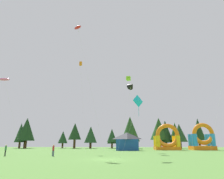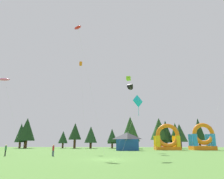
# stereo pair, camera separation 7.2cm
# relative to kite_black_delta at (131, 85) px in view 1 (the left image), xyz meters

# --- Properties ---
(ground_plane) EXTENTS (120.00, 120.00, 0.00)m
(ground_plane) POSITION_rel_kite_black_delta_xyz_m (-4.30, -22.36, -15.40)
(ground_plane) COLOR #548438
(kite_black_delta) EXTENTS (4.63, 2.93, 16.41)m
(kite_black_delta) POSITION_rel_kite_black_delta_xyz_m (0.00, 0.00, 0.00)
(kite_black_delta) COLOR black
(kite_black_delta) RESTS_ON ground_plane
(kite_cyan_diamond) EXTENTS (3.22, 1.04, 8.03)m
(kite_cyan_diamond) POSITION_rel_kite_black_delta_xyz_m (-0.22, -21.46, -8.04)
(kite_cyan_diamond) COLOR #19B7CC
(kite_cyan_diamond) RESTS_ON ground_plane
(kite_pink_parafoil) EXTENTS (5.02, 1.98, 13.66)m
(kite_pink_parafoil) POSITION_rel_kite_black_delta_xyz_m (-24.18, -13.02, -2.11)
(kite_pink_parafoil) COLOR #EA599E
(kite_pink_parafoil) RESTS_ON ground_plane
(kite_lime_box) EXTENTS (3.00, 1.32, 16.38)m
(kite_lime_box) POSITION_rel_kite_black_delta_xyz_m (-0.84, -4.07, 0.53)
(kite_lime_box) COLOR #8CD826
(kite_lime_box) RESTS_ON ground_plane
(kite_orange_box) EXTENTS (3.39, 7.51, 20.83)m
(kite_orange_box) POSITION_rel_kite_black_delta_xyz_m (-12.19, -2.40, 4.85)
(kite_orange_box) COLOR orange
(kite_orange_box) RESTS_ON ground_plane
(kite_red_parafoil) EXTENTS (7.42, 5.93, 26.22)m
(kite_red_parafoil) POSITION_rel_kite_black_delta_xyz_m (-11.72, -9.31, 10.46)
(kite_red_parafoil) COLOR red
(kite_red_parafoil) RESTS_ON ground_plane
(person_near_camera) EXTENTS (0.29, 0.29, 1.70)m
(person_near_camera) POSITION_rel_kite_black_delta_xyz_m (-12.81, -17.16, -14.39)
(person_near_camera) COLOR navy
(person_near_camera) RESTS_ON ground_plane
(person_far_side) EXTENTS (0.41, 0.41, 1.69)m
(person_far_side) POSITION_rel_kite_black_delta_xyz_m (-20.27, -16.84, -14.40)
(person_far_side) COLOR black
(person_far_side) RESTS_ON ground_plane
(inflatable_red_slide) EXTENTS (6.42, 4.63, 6.74)m
(inflatable_red_slide) POSITION_rel_kite_black_delta_xyz_m (9.53, 8.08, -13.02)
(inflatable_red_slide) COLOR orange
(inflatable_red_slide) RESTS_ON ground_plane
(inflatable_orange_dome) EXTENTS (5.84, 4.67, 6.88)m
(inflatable_orange_dome) POSITION_rel_kite_black_delta_xyz_m (18.72, 8.10, -12.93)
(inflatable_orange_dome) COLOR orange
(inflatable_orange_dome) RESTS_ON ground_plane
(festival_tent) EXTENTS (5.44, 3.18, 4.37)m
(festival_tent) POSITION_rel_kite_black_delta_xyz_m (-1.14, 4.27, -13.22)
(festival_tent) COLOR #19478C
(festival_tent) RESTS_ON ground_plane
(tree_row_0) EXTENTS (3.64, 3.64, 8.16)m
(tree_row_0) POSITION_rel_kite_black_delta_xyz_m (-35.98, 20.27, -10.40)
(tree_row_0) COLOR #4C331E
(tree_row_0) RESTS_ON ground_plane
(tree_row_1) EXTENTS (5.73, 5.73, 9.91)m
(tree_row_1) POSITION_rel_kite_black_delta_xyz_m (-34.21, 20.49, -9.28)
(tree_row_1) COLOR #4C331E
(tree_row_1) RESTS_ON ground_plane
(tree_row_2) EXTENTS (3.25, 3.25, 5.66)m
(tree_row_2) POSITION_rel_kite_black_delta_xyz_m (-22.42, 22.93, -11.81)
(tree_row_2) COLOR #4C331E
(tree_row_2) RESTS_ON ground_plane
(tree_row_3) EXTENTS (4.20, 4.20, 8.13)m
(tree_row_3) POSITION_rel_kite_black_delta_xyz_m (-17.82, 20.29, -10.01)
(tree_row_3) COLOR #4C331E
(tree_row_3) RESTS_ON ground_plane
(tree_row_4) EXTENTS (4.14, 4.14, 7.07)m
(tree_row_4) POSITION_rel_kite_black_delta_xyz_m (-12.55, 20.24, -11.03)
(tree_row_4) COLOR #4C331E
(tree_row_4) RESTS_ON ground_plane
(tree_row_5) EXTENTS (3.15, 3.15, 6.11)m
(tree_row_5) POSITION_rel_kite_black_delta_xyz_m (-5.66, 22.09, -11.62)
(tree_row_5) COLOR #4C331E
(tree_row_5) RESTS_ON ground_plane
(tree_row_6) EXTENTS (3.35, 3.35, 6.31)m
(tree_row_6) POSITION_rel_kite_black_delta_xyz_m (-5.61, 21.38, -11.33)
(tree_row_6) COLOR #4C331E
(tree_row_6) RESTS_ON ground_plane
(tree_row_7) EXTENTS (5.93, 5.93, 10.01)m
(tree_row_7) POSITION_rel_kite_black_delta_xyz_m (0.31, 18.56, -9.37)
(tree_row_7) COLOR #4C331E
(tree_row_7) RESTS_ON ground_plane
(tree_row_8) EXTENTS (5.93, 5.93, 9.89)m
(tree_row_8) POSITION_rel_kite_black_delta_xyz_m (10.03, 21.95, -9.15)
(tree_row_8) COLOR #4C331E
(tree_row_8) RESTS_ON ground_plane
(tree_row_9) EXTENTS (4.81, 4.81, 8.99)m
(tree_row_9) POSITION_rel_kite_black_delta_xyz_m (12.11, 21.71, -10.02)
(tree_row_9) COLOR #4C331E
(tree_row_9) RESTS_ON ground_plane
(tree_row_10) EXTENTS (3.44, 3.44, 8.10)m
(tree_row_10) POSITION_rel_kite_black_delta_xyz_m (14.70, 19.55, -10.10)
(tree_row_10) COLOR #4C331E
(tree_row_10) RESTS_ON ground_plane
(tree_row_11) EXTENTS (4.56, 4.56, 7.54)m
(tree_row_11) POSITION_rel_kite_black_delta_xyz_m (15.56, 17.83, -10.65)
(tree_row_11) COLOR #4C331E
(tree_row_11) RESTS_ON ground_plane
(tree_row_12) EXTENTS (4.11, 4.11, 9.71)m
(tree_row_12) POSITION_rel_kite_black_delta_xyz_m (22.95, 21.98, -9.32)
(tree_row_12) COLOR #4C331E
(tree_row_12) RESTS_ON ground_plane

